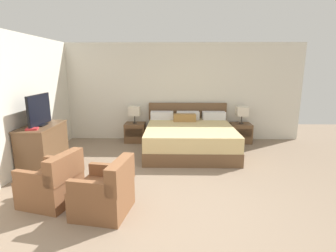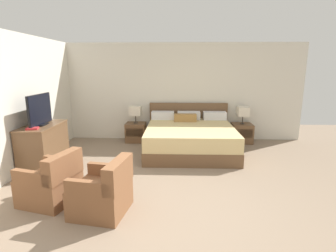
{
  "view_description": "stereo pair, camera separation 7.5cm",
  "coord_description": "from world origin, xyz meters",
  "px_view_note": "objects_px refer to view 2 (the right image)",
  "views": [
    {
      "loc": [
        0.01,
        -3.11,
        1.94
      ],
      "look_at": [
        -0.09,
        2.13,
        0.75
      ],
      "focal_mm": 28.0,
      "sensor_mm": 36.0,
      "label": 1
    },
    {
      "loc": [
        0.09,
        -3.11,
        1.94
      ],
      "look_at": [
        -0.09,
        2.13,
        0.75
      ],
      "focal_mm": 28.0,
      "sensor_mm": 36.0,
      "label": 2
    }
  ],
  "objects_px": {
    "nightstand_left": "(136,132)",
    "book_red_cover": "(32,128)",
    "dresser": "(44,146)",
    "nightstand_right": "(242,133)",
    "armchair_by_window": "(52,183)",
    "table_lamp_left": "(135,111)",
    "table_lamp_right": "(243,112)",
    "armchair_companion": "(104,193)",
    "tv": "(40,110)",
    "bed": "(190,137)"
  },
  "relations": [
    {
      "from": "nightstand_left",
      "to": "table_lamp_right",
      "type": "bearing_deg",
      "value": 0.03
    },
    {
      "from": "table_lamp_right",
      "to": "tv",
      "type": "distance_m",
      "value": 4.69
    },
    {
      "from": "bed",
      "to": "armchair_by_window",
      "type": "distance_m",
      "value": 3.25
    },
    {
      "from": "nightstand_left",
      "to": "nightstand_right",
      "type": "relative_size",
      "value": 1.0
    },
    {
      "from": "dresser",
      "to": "book_red_cover",
      "type": "bearing_deg",
      "value": -86.96
    },
    {
      "from": "table_lamp_right",
      "to": "armchair_by_window",
      "type": "bearing_deg",
      "value": -137.38
    },
    {
      "from": "nightstand_right",
      "to": "armchair_companion",
      "type": "bearing_deg",
      "value": -127.54
    },
    {
      "from": "dresser",
      "to": "nightstand_left",
      "type": "bearing_deg",
      "value": 51.21
    },
    {
      "from": "nightstand_right",
      "to": "book_red_cover",
      "type": "xyz_separation_m",
      "value": [
        -4.26,
        -2.24,
        0.62
      ]
    },
    {
      "from": "book_red_cover",
      "to": "armchair_by_window",
      "type": "height_order",
      "value": "book_red_cover"
    },
    {
      "from": "table_lamp_right",
      "to": "tv",
      "type": "bearing_deg",
      "value": -156.2
    },
    {
      "from": "nightstand_right",
      "to": "dresser",
      "type": "height_order",
      "value": "dresser"
    },
    {
      "from": "table_lamp_left",
      "to": "tv",
      "type": "height_order",
      "value": "tv"
    },
    {
      "from": "table_lamp_left",
      "to": "armchair_companion",
      "type": "distance_m",
      "value": 3.52
    },
    {
      "from": "tv",
      "to": "book_red_cover",
      "type": "xyz_separation_m",
      "value": [
        0.02,
        -0.35,
        -0.27
      ]
    },
    {
      "from": "bed",
      "to": "armchair_companion",
      "type": "height_order",
      "value": "bed"
    },
    {
      "from": "nightstand_left",
      "to": "dresser",
      "type": "xyz_separation_m",
      "value": [
        -1.51,
        -1.88,
        0.19
      ]
    },
    {
      "from": "book_red_cover",
      "to": "table_lamp_left",
      "type": "bearing_deg",
      "value": 56.34
    },
    {
      "from": "armchair_by_window",
      "to": "table_lamp_left",
      "type": "bearing_deg",
      "value": 77.3
    },
    {
      "from": "bed",
      "to": "armchair_companion",
      "type": "xyz_separation_m",
      "value": [
        -1.29,
        -2.73,
        -0.04
      ]
    },
    {
      "from": "armchair_companion",
      "to": "table_lamp_left",
      "type": "bearing_deg",
      "value": 91.64
    },
    {
      "from": "tv",
      "to": "book_red_cover",
      "type": "relative_size",
      "value": 4.2
    },
    {
      "from": "nightstand_left",
      "to": "dresser",
      "type": "relative_size",
      "value": 0.46
    },
    {
      "from": "armchair_companion",
      "to": "armchair_by_window",
      "type": "bearing_deg",
      "value": 162.48
    },
    {
      "from": "nightstand_left",
      "to": "bed",
      "type": "bearing_deg",
      "value": -28.4
    },
    {
      "from": "nightstand_right",
      "to": "tv",
      "type": "distance_m",
      "value": 4.76
    },
    {
      "from": "nightstand_right",
      "to": "armchair_by_window",
      "type": "distance_m",
      "value": 4.76
    },
    {
      "from": "bed",
      "to": "table_lamp_left",
      "type": "height_order",
      "value": "bed"
    },
    {
      "from": "dresser",
      "to": "table_lamp_right",
      "type": "bearing_deg",
      "value": 23.68
    },
    {
      "from": "nightstand_right",
      "to": "tv",
      "type": "relative_size",
      "value": 0.64
    },
    {
      "from": "bed",
      "to": "tv",
      "type": "height_order",
      "value": "tv"
    },
    {
      "from": "nightstand_left",
      "to": "armchair_by_window",
      "type": "bearing_deg",
      "value": -102.71
    },
    {
      "from": "nightstand_right",
      "to": "book_red_cover",
      "type": "distance_m",
      "value": 4.85
    },
    {
      "from": "table_lamp_right",
      "to": "book_red_cover",
      "type": "xyz_separation_m",
      "value": [
        -4.26,
        -2.24,
        0.05
      ]
    },
    {
      "from": "nightstand_left",
      "to": "armchair_by_window",
      "type": "height_order",
      "value": "armchair_by_window"
    },
    {
      "from": "dresser",
      "to": "book_red_cover",
      "type": "relative_size",
      "value": 5.77
    },
    {
      "from": "table_lamp_left",
      "to": "table_lamp_right",
      "type": "relative_size",
      "value": 1.0
    },
    {
      "from": "table_lamp_left",
      "to": "dresser",
      "type": "bearing_deg",
      "value": -128.77
    },
    {
      "from": "nightstand_right",
      "to": "table_lamp_left",
      "type": "height_order",
      "value": "table_lamp_left"
    },
    {
      "from": "table_lamp_right",
      "to": "bed",
      "type": "bearing_deg",
      "value": -151.58
    },
    {
      "from": "tv",
      "to": "armchair_companion",
      "type": "relative_size",
      "value": 1.01
    },
    {
      "from": "dresser",
      "to": "armchair_by_window",
      "type": "relative_size",
      "value": 1.31
    },
    {
      "from": "table_lamp_right",
      "to": "nightstand_right",
      "type": "bearing_deg",
      "value": -90.0
    },
    {
      "from": "nightstand_right",
      "to": "table_lamp_left",
      "type": "xyz_separation_m",
      "value": [
        -2.77,
        0.0,
        0.57
      ]
    },
    {
      "from": "nightstand_left",
      "to": "book_red_cover",
      "type": "height_order",
      "value": "book_red_cover"
    },
    {
      "from": "dresser",
      "to": "nightstand_right",
      "type": "bearing_deg",
      "value": 23.66
    },
    {
      "from": "nightstand_left",
      "to": "nightstand_right",
      "type": "height_order",
      "value": "same"
    },
    {
      "from": "bed",
      "to": "nightstand_left",
      "type": "relative_size",
      "value": 4.12
    },
    {
      "from": "nightstand_left",
      "to": "armchair_companion",
      "type": "height_order",
      "value": "armchair_companion"
    },
    {
      "from": "nightstand_left",
      "to": "nightstand_right",
      "type": "distance_m",
      "value": 2.77
    }
  ]
}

